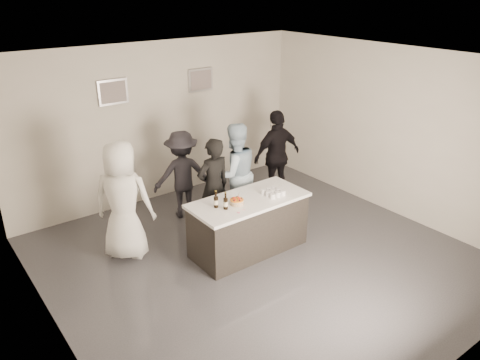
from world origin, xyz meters
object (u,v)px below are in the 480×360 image
at_px(beer_bottle_a, 216,199).
at_px(person_guest_back, 182,174).
at_px(beer_bottle_b, 226,201).
at_px(person_guest_left, 123,201).
at_px(bar_counter, 248,225).
at_px(person_main_blue, 235,174).
at_px(cake, 237,202).
at_px(person_guest_right, 277,155).
at_px(person_main_black, 214,187).

height_order(beer_bottle_a, person_guest_back, person_guest_back).
relative_size(beer_bottle_b, person_guest_left, 0.14).
distance_m(bar_counter, person_main_blue, 1.13).
height_order(cake, person_guest_back, person_guest_back).
bearing_deg(person_guest_right, person_main_blue, 17.14).
bearing_deg(bar_counter, person_main_black, 97.52).
bearing_deg(cake, person_main_blue, 55.15).
distance_m(person_main_blue, person_guest_back, 0.96).
height_order(person_main_blue, person_guest_right, person_main_blue).
relative_size(beer_bottle_a, person_guest_left, 0.14).
distance_m(bar_counter, person_guest_right, 2.11).
distance_m(bar_counter, beer_bottle_b, 0.76).
bearing_deg(beer_bottle_b, person_main_black, 66.79).
height_order(bar_counter, person_guest_back, person_guest_back).
height_order(person_main_blue, person_guest_left, person_guest_left).
xyz_separation_m(bar_counter, person_guest_right, (1.66, 1.24, 0.43)).
bearing_deg(cake, person_guest_left, 141.36).
relative_size(cake, person_guest_right, 0.12).
xyz_separation_m(cake, person_guest_left, (-1.33, 1.07, -0.00)).
xyz_separation_m(beer_bottle_a, beer_bottle_b, (0.08, -0.13, 0.00)).
xyz_separation_m(cake, person_guest_right, (1.92, 1.28, -0.05)).
relative_size(beer_bottle_a, person_guest_right, 0.15).
bearing_deg(person_main_blue, person_guest_left, 4.91).
height_order(person_main_black, person_guest_back, person_main_black).
distance_m(beer_bottle_a, person_guest_left, 1.41).
relative_size(person_guest_right, person_guest_back, 1.10).
xyz_separation_m(beer_bottle_b, person_main_black, (0.38, 0.88, -0.19)).
bearing_deg(person_guest_left, person_guest_back, -111.00).
bearing_deg(person_main_black, beer_bottle_a, 58.37).
bearing_deg(beer_bottle_b, beer_bottle_a, 121.66).
bearing_deg(cake, beer_bottle_a, 161.67).
relative_size(bar_counter, beer_bottle_b, 7.15).
xyz_separation_m(cake, person_main_blue, (0.69, 0.99, -0.04)).
xyz_separation_m(bar_counter, cake, (-0.26, -0.04, 0.49)).
relative_size(cake, person_guest_back, 0.13).
relative_size(beer_bottle_a, person_main_blue, 0.14).
xyz_separation_m(bar_counter, person_main_black, (-0.11, 0.81, 0.39)).
xyz_separation_m(person_guest_left, person_guest_back, (1.40, 0.65, -0.13)).
height_order(person_main_black, person_guest_left, person_guest_left).
relative_size(person_main_black, person_guest_right, 0.95).
distance_m(person_main_black, person_guest_right, 1.82).
height_order(bar_counter, person_main_blue, person_main_blue).
relative_size(cake, beer_bottle_b, 0.80).
bearing_deg(person_guest_left, beer_bottle_a, -179.04).
xyz_separation_m(person_main_black, person_main_blue, (0.53, 0.14, 0.06)).
height_order(beer_bottle_a, person_guest_left, person_guest_left).
bearing_deg(cake, person_main_black, 79.81).
distance_m(person_main_black, person_guest_back, 0.87).
xyz_separation_m(beer_bottle_a, person_guest_back, (0.37, 1.61, -0.23)).
bearing_deg(person_guest_right, person_main_black, 17.45).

